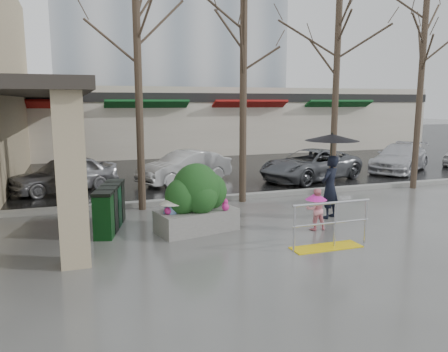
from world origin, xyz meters
TOP-DOWN VIEW (x-y plane):
  - ground at (0.00, 0.00)m, footprint 120.00×120.00m
  - street_asphalt at (0.00, 22.00)m, footprint 120.00×36.00m
  - curb at (0.00, 4.00)m, footprint 120.00×0.30m
  - canopy_slab at (-4.80, 8.00)m, footprint 2.80×18.00m
  - pillar_front at (-3.90, -0.50)m, footprint 0.55×0.55m
  - pillar_back at (-3.90, 6.00)m, footprint 0.55×0.55m
  - storefront_row at (2.00, 17.97)m, footprint 34.00×6.74m
  - handrail at (1.36, -1.20)m, footprint 1.90×0.50m
  - tree_west at (-2.00, 3.60)m, footprint 3.20×3.20m
  - tree_midwest at (1.20, 3.60)m, footprint 3.20×3.20m
  - tree_mideast at (4.50, 3.60)m, footprint 3.20×3.20m
  - tree_east at (8.00, 3.60)m, footprint 3.20×3.20m
  - woman at (2.72, 0.95)m, footprint 1.46×1.46m
  - child_pink at (1.78, 0.08)m, footprint 0.56×0.54m
  - child_blue at (-1.71, 0.76)m, footprint 0.58×0.58m
  - planter at (-1.04, 0.96)m, footprint 2.10×1.37m
  - news_boxes at (-3.06, 1.79)m, footprint 0.96×2.04m
  - car_a at (-4.22, 7.15)m, footprint 3.99×2.81m
  - car_b at (0.24, 7.36)m, footprint 4.04×2.71m
  - car_c at (5.21, 6.30)m, footprint 4.96×3.42m
  - car_d at (10.24, 6.97)m, footprint 4.59×3.89m

SIDE VIEW (x-z plane):
  - ground at x=0.00m, z-range 0.00..0.00m
  - street_asphalt at x=0.00m, z-range 0.00..0.01m
  - curb at x=0.00m, z-range 0.00..0.15m
  - handrail at x=1.36m, z-range -0.14..0.89m
  - news_boxes at x=-3.06m, z-range 0.00..1.11m
  - child_pink at x=1.78m, z-range 0.07..1.12m
  - child_blue at x=-1.71m, z-range 0.10..1.11m
  - car_a at x=-4.22m, z-range 0.00..1.26m
  - car_b at x=0.24m, z-range 0.00..1.26m
  - car_c at x=5.21m, z-range 0.00..1.26m
  - car_d at x=10.24m, z-range 0.00..1.26m
  - planter at x=-1.04m, z-range -0.04..1.65m
  - woman at x=2.72m, z-range 0.31..2.66m
  - pillar_front at x=-3.90m, z-range 0.00..3.50m
  - pillar_back at x=-3.90m, z-range 0.00..3.50m
  - storefront_row at x=2.00m, z-range 0.01..4.01m
  - canopy_slab at x=-4.80m, z-range 3.50..3.75m
  - tree_mideast at x=4.50m, z-range 1.61..8.11m
  - tree_west at x=-2.00m, z-range 1.68..8.48m
  - tree_midwest at x=1.20m, z-range 1.73..8.73m
  - tree_east at x=8.00m, z-range 1.78..8.98m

